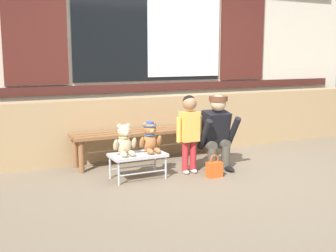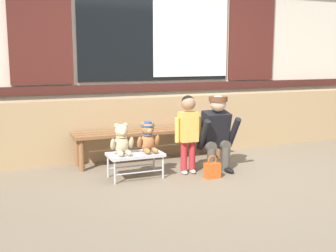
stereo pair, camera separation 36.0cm
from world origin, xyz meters
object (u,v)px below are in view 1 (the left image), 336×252
small_display_bench (138,156)px  child_standing (189,125)px  teddy_bear_plain (124,141)px  adult_crouching (216,132)px  wooden_bench_long (149,135)px  teddy_bear_with_hat (150,138)px  handbag_on_ground (214,169)px

small_display_bench → child_standing: bearing=-4.9°
teddy_bear_plain → adult_crouching: (1.21, -0.05, 0.02)m
wooden_bench_long → small_display_bench: bearing=-123.3°
child_standing → adult_crouching: (0.39, 0.00, -0.11)m
teddy_bear_with_hat → handbag_on_ground: (0.68, -0.35, -0.38)m
wooden_bench_long → teddy_bear_with_hat: (-0.29, -0.68, 0.10)m
small_display_bench → handbag_on_ground: size_ratio=2.35×
wooden_bench_long → teddy_bear_with_hat: teddy_bear_with_hat is taller
small_display_bench → teddy_bear_plain: 0.25m
teddy_bear_with_hat → teddy_bear_plain: bearing=-179.9°
wooden_bench_long → child_standing: child_standing is taller
handbag_on_ground → child_standing: bearing=122.0°
handbag_on_ground → teddy_bear_with_hat: bearing=152.8°
wooden_bench_long → handbag_on_ground: 1.13m
teddy_bear_plain → teddy_bear_with_hat: size_ratio=1.00×
child_standing → adult_crouching: child_standing is taller
wooden_bench_long → adult_crouching: 0.95m
wooden_bench_long → handbag_on_ground: wooden_bench_long is taller
small_display_bench → teddy_bear_plain: (-0.16, 0.00, 0.20)m
teddy_bear_with_hat → handbag_on_ground: 0.85m
teddy_bear_with_hat → child_standing: 0.51m
teddy_bear_with_hat → wooden_bench_long: bearing=67.1°
child_standing → teddy_bear_plain: bearing=176.0°
small_display_bench → adult_crouching: bearing=-2.9°
small_display_bench → adult_crouching: 1.07m
teddy_bear_with_hat → child_standing: bearing=-6.7°
teddy_bear_with_hat → handbag_on_ground: bearing=-27.2°
wooden_bench_long → adult_crouching: (0.60, -0.73, 0.11)m
teddy_bear_plain → adult_crouching: bearing=-2.5°
teddy_bear_plain → child_standing: child_standing is taller
teddy_bear_plain → adult_crouching: size_ratio=0.38×
teddy_bear_with_hat → handbag_on_ground: size_ratio=1.34×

